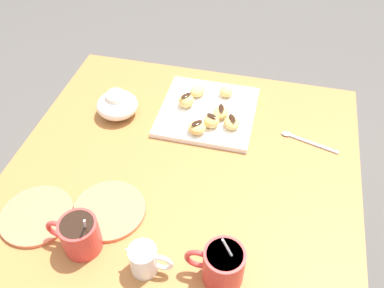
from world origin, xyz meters
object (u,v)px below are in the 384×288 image
object	(u,v)px
saucer_coral_right	(37,215)
beignet_2	(186,101)
dining_table	(184,198)
beignet_3	(232,123)
coffee_mug_red_left	(222,265)
beignet_6	(197,128)
cream_pitcher_white	(144,259)
beignet_1	(221,113)
pastry_plate_square	(208,112)
coffee_mug_red_right	(79,234)
beignet_5	(211,121)
ice_cream_bowl	(117,104)
beignet_0	(198,91)
saucer_coral_left	(109,210)
beignet_4	(226,92)

from	to	relation	value
saucer_coral_right	beignet_2	bearing A→B (deg)	-118.52
dining_table	saucer_coral_right	distance (m)	0.41
dining_table	beignet_3	xyz separation A→B (m)	(-0.10, -0.17, 0.17)
coffee_mug_red_left	beignet_6	distance (m)	0.43
cream_pitcher_white	beignet_1	distance (m)	0.51
dining_table	pastry_plate_square	size ratio (longest dim) A/B	3.30
saucer_coral_right	coffee_mug_red_right	bearing A→B (deg)	161.25
dining_table	beignet_5	world-z (taller)	beignet_5
pastry_plate_square	coffee_mug_red_right	distance (m)	0.54
cream_pitcher_white	ice_cream_bowl	size ratio (longest dim) A/B	0.86
coffee_mug_red_right	beignet_1	world-z (taller)	coffee_mug_red_right
coffee_mug_red_right	beignet_0	size ratio (longest dim) A/B	2.58
ice_cream_bowl	saucer_coral_right	bearing A→B (deg)	81.87
coffee_mug_red_left	cream_pitcher_white	xyz separation A→B (m)	(0.16, 0.02, -0.01)
coffee_mug_red_right	saucer_coral_left	size ratio (longest dim) A/B	0.76
beignet_3	beignet_5	world-z (taller)	beignet_5
beignet_2	beignet_3	bearing A→B (deg)	158.41
cream_pitcher_white	beignet_5	xyz separation A→B (m)	(-0.05, -0.46, -0.01)
coffee_mug_red_right	beignet_2	size ratio (longest dim) A/B	2.69
beignet_3	saucer_coral_right	bearing A→B (deg)	45.17
beignet_5	beignet_6	xyz separation A→B (m)	(0.03, 0.03, -0.00)
beignet_5	coffee_mug_red_right	bearing A→B (deg)	65.13
saucer_coral_left	cream_pitcher_white	bearing A→B (deg)	137.38
cream_pitcher_white	ice_cream_bowl	distance (m)	0.52
beignet_3	beignet_6	bearing A→B (deg)	26.52
coffee_mug_red_right	beignet_4	size ratio (longest dim) A/B	3.23
dining_table	beignet_1	size ratio (longest dim) A/B	16.89
beignet_3	beignet_5	xyz separation A→B (m)	(0.06, 0.01, 0.00)
cream_pitcher_white	coffee_mug_red_right	bearing A→B (deg)	-6.99
saucer_coral_left	beignet_1	xyz separation A→B (m)	(-0.20, -0.38, 0.03)
coffee_mug_red_left	cream_pitcher_white	distance (m)	0.16
beignet_4	saucer_coral_left	bearing A→B (deg)	67.72
saucer_coral_left	coffee_mug_red_right	bearing A→B (deg)	77.34
pastry_plate_square	beignet_2	xyz separation A→B (m)	(0.07, -0.00, 0.03)
saucer_coral_left	beignet_0	xyz separation A→B (m)	(-0.11, -0.47, 0.03)
coffee_mug_red_right	beignet_5	size ratio (longest dim) A/B	2.89
coffee_mug_red_left	beignet_1	world-z (taller)	coffee_mug_red_left
coffee_mug_red_right	saucer_coral_right	bearing A→B (deg)	-18.75
coffee_mug_red_left	saucer_coral_left	xyz separation A→B (m)	(0.29, -0.10, -0.05)
coffee_mug_red_left	beignet_3	xyz separation A→B (m)	(0.06, -0.45, -0.02)
dining_table	beignet_0	bearing A→B (deg)	-84.58
saucer_coral_right	beignet_5	bearing A→B (deg)	-131.18
beignet_1	ice_cream_bowl	bearing A→B (deg)	7.77
beignet_2	dining_table	bearing A→B (deg)	102.25
dining_table	coffee_mug_red_right	xyz separation A→B (m)	(0.16, 0.28, 0.19)
coffee_mug_red_right	beignet_2	distance (m)	0.52
beignet_4	pastry_plate_square	bearing A→B (deg)	61.88
saucer_coral_right	beignet_2	world-z (taller)	beignet_2
coffee_mug_red_left	beignet_2	bearing A→B (deg)	-68.12
coffee_mug_red_left	beignet_3	world-z (taller)	coffee_mug_red_left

